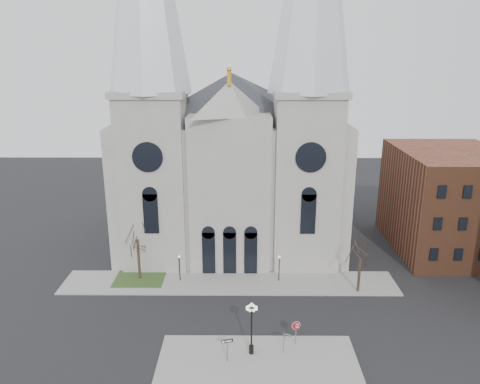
{
  "coord_description": "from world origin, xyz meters",
  "views": [
    {
      "loc": [
        1.63,
        -39.7,
        26.88
      ],
      "look_at": [
        1.31,
        8.0,
        12.42
      ],
      "focal_mm": 35.0,
      "sensor_mm": 36.0,
      "label": 1
    }
  ],
  "objects_px": {
    "stop_sign": "(296,328)",
    "globe_lamp": "(252,322)",
    "street_name_sign": "(285,341)",
    "one_way_sign": "(227,346)"
  },
  "relations": [
    {
      "from": "stop_sign",
      "to": "street_name_sign",
      "type": "relative_size",
      "value": 1.17
    },
    {
      "from": "stop_sign",
      "to": "globe_lamp",
      "type": "xyz_separation_m",
      "value": [
        -4.22,
        -1.43,
        1.5
      ]
    },
    {
      "from": "street_name_sign",
      "to": "stop_sign",
      "type": "bearing_deg",
      "value": 60.19
    },
    {
      "from": "globe_lamp",
      "to": "one_way_sign",
      "type": "relative_size",
      "value": 2.19
    },
    {
      "from": "stop_sign",
      "to": "one_way_sign",
      "type": "xyz_separation_m",
      "value": [
        -6.4,
        -2.6,
        -0.18
      ]
    },
    {
      "from": "stop_sign",
      "to": "street_name_sign",
      "type": "height_order",
      "value": "stop_sign"
    },
    {
      "from": "globe_lamp",
      "to": "one_way_sign",
      "type": "bearing_deg",
      "value": -151.84
    },
    {
      "from": "stop_sign",
      "to": "one_way_sign",
      "type": "bearing_deg",
      "value": -150.68
    },
    {
      "from": "stop_sign",
      "to": "globe_lamp",
      "type": "bearing_deg",
      "value": -154.05
    },
    {
      "from": "stop_sign",
      "to": "globe_lamp",
      "type": "relative_size",
      "value": 0.48
    }
  ]
}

